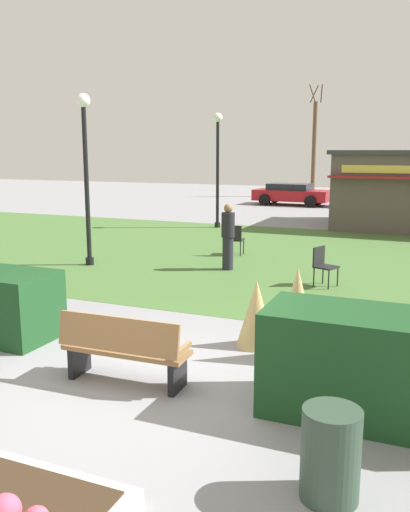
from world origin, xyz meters
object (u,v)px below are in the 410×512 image
at_px(lamppost_mid, 86,160).
at_px(tree_left_bg, 314,147).
at_px(parked_car_west_slot, 291,193).
at_px(parked_car_center_slot, 381,196).
at_px(cafe_chair_east, 323,263).
at_px(person_strolling, 228,236).
at_px(cafe_chair_center, 235,237).
at_px(park_bench, 124,349).
at_px(lamppost_far, 218,157).
at_px(trash_bin, 331,454).

xyz_separation_m(lamppost_mid, tree_left_bg, (0.88, 24.51, 0.46)).
bearing_deg(tree_left_bg, parked_car_west_slot, -88.85).
distance_m(lamppost_mid, parked_car_center_slot, 19.18).
height_order(cafe_chair_east, person_strolling, person_strolling).
distance_m(cafe_chair_east, person_strolling, 2.70).
bearing_deg(cafe_chair_center, cafe_chair_east, -41.24).
bearing_deg(park_bench, tree_left_bg, 97.27).
bearing_deg(lamppost_mid, tree_left_bg, 87.94).
bearing_deg(lamppost_mid, cafe_chair_center, 41.52).
relative_size(cafe_chair_center, person_strolling, 0.53).
relative_size(cafe_chair_east, person_strolling, 0.53).
bearing_deg(lamppost_far, cafe_chair_east, -54.44).
bearing_deg(lamppost_mid, parked_car_center_slot, 72.20).
distance_m(lamppost_far, cafe_chair_center, 6.29).
xyz_separation_m(cafe_chair_center, person_strolling, (0.48, -1.89, 0.33)).
bearing_deg(parked_car_west_slot, person_strolling, -81.42).
bearing_deg(trash_bin, person_strolling, 115.89).
bearing_deg(person_strolling, parked_car_center_slot, -136.42).
relative_size(parked_car_west_slot, tree_left_bg, 0.59).
height_order(lamppost_mid, parked_car_west_slot, lamppost_mid).
bearing_deg(lamppost_mid, person_strolling, 13.74).
bearing_deg(cafe_chair_east, person_strolling, 163.06).
xyz_separation_m(person_strolling, parked_car_west_slot, (-2.61, 17.26, -0.22)).
bearing_deg(tree_left_bg, lamppost_mid, -92.06).
bearing_deg(lamppost_mid, park_bench, -52.13).
bearing_deg(park_bench, parked_car_west_slot, 98.86).
bearing_deg(lamppost_mid, cafe_chair_east, 0.94).
relative_size(cafe_chair_center, parked_car_west_slot, 0.21).
relative_size(cafe_chair_center, tree_left_bg, 0.12).
bearing_deg(park_bench, lamppost_far, 106.79).
height_order(trash_bin, cafe_chair_east, cafe_chair_east).
height_order(parked_car_center_slot, tree_left_bg, tree_left_bg).
bearing_deg(trash_bin, lamppost_far, 114.78).
bearing_deg(cafe_chair_center, tree_left_bg, 95.92).
distance_m(lamppost_far, parked_car_west_slot, 10.35).
relative_size(trash_bin, cafe_chair_east, 0.94).
distance_m(lamppost_mid, cafe_chair_east, 6.58).
distance_m(lamppost_far, tree_left_bg, 16.49).
distance_m(lamppost_far, trash_bin, 17.29).
distance_m(person_strolling, parked_car_west_slot, 17.46).
height_order(lamppost_mid, person_strolling, lamppost_mid).
distance_m(lamppost_far, parked_car_center_slot, 11.62).
xyz_separation_m(park_bench, cafe_chair_east, (1.38, 6.27, 0.05)).
bearing_deg(cafe_chair_east, lamppost_mid, -179.06).
bearing_deg(trash_bin, parked_car_west_slot, 104.60).
bearing_deg(park_bench, trash_bin, -25.06).
distance_m(park_bench, cafe_chair_east, 6.42).
distance_m(cafe_chair_center, tree_left_bg, 22.02).
distance_m(lamppost_mid, tree_left_bg, 24.53).
relative_size(lamppost_far, trash_bin, 5.33).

